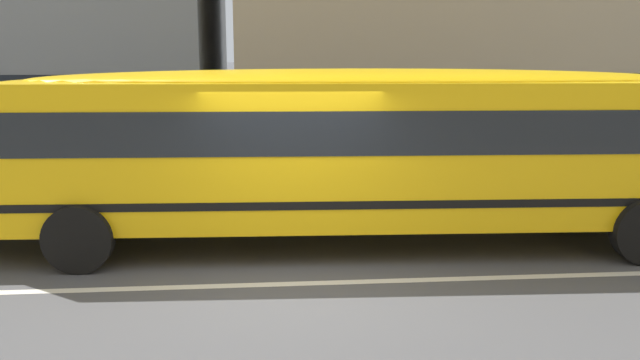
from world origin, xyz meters
name	(u,v)px	position (x,y,z in m)	size (l,w,h in m)	color
ground_plane	(294,284)	(0.00, 0.00, 0.00)	(400.00, 400.00, 0.00)	#4C4C4F
sidewalk_far	(280,180)	(0.00, 7.24, 0.01)	(120.00, 3.00, 0.01)	gray
lane_centreline	(294,284)	(0.00, 0.00, 0.00)	(110.00, 0.16, 0.01)	silver
school_bus	(344,142)	(0.88, 1.80, 1.65)	(12.49, 3.24, 2.77)	yellow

